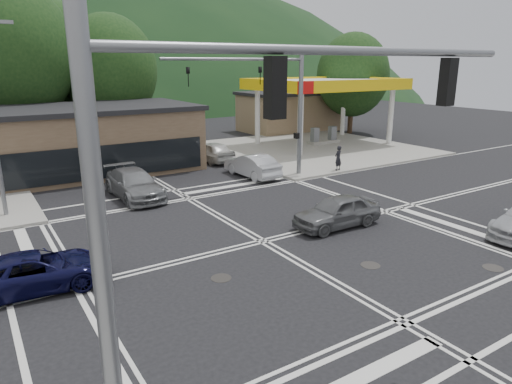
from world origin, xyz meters
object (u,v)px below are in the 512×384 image
car_grey_center (337,211)px  car_northbound (134,184)px  car_queue_a (252,165)px  pedestrian (338,158)px  car_blue_west (36,271)px  car_queue_b (212,151)px

car_grey_center → car_northbound: bearing=-145.7°
car_queue_a → pedestrian: size_ratio=2.74×
car_blue_west → pedestrian: size_ratio=2.72×
pedestrian → car_queue_b: bearing=-70.1°
car_blue_west → pedestrian: 20.47m
car_blue_west → car_grey_center: size_ratio=1.07×
car_northbound → pedestrian: 13.32m
car_grey_center → car_northbound: 11.09m
car_grey_center → car_queue_b: bearing=174.7°
car_queue_a → car_queue_b: bearing=-92.3°
car_grey_center → car_blue_west: bearing=-92.5°
car_northbound → car_grey_center: bearing=-58.0°
car_blue_west → car_queue_a: bearing=-51.6°
car_northbound → pedestrian: (13.24, -1.50, 0.21)m
car_queue_b → pedestrian: (5.41, -7.60, 0.22)m
car_queue_a → car_northbound: size_ratio=0.86×
car_blue_west → car_northbound: 10.41m
pedestrian → car_grey_center: bearing=31.8°
car_northbound → car_queue_b: bearing=36.9°
car_blue_west → car_queue_b: size_ratio=1.02×
car_grey_center → car_queue_b: car_queue_b is taller
car_queue_b → car_blue_west: bearing=43.3°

